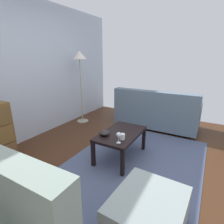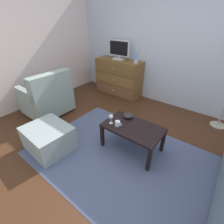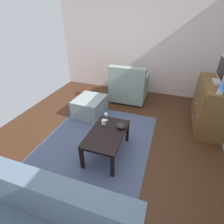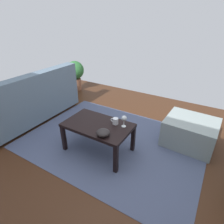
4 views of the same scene
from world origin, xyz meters
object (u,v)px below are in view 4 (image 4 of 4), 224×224
object	(u,v)px
wine_glass	(124,119)
ottoman	(190,132)
coffee_table	(98,128)
mug	(115,121)
couch_large	(29,101)
potted_plant	(75,73)
bowl_decorative	(103,133)

from	to	relation	value
wine_glass	ottoman	world-z (taller)	wine_glass
coffee_table	mug	world-z (taller)	mug
couch_large	potted_plant	world-z (taller)	couch_large
coffee_table	wine_glass	bearing A→B (deg)	-158.34
bowl_decorative	mug	bearing A→B (deg)	-89.12
bowl_decorative	couch_large	size ratio (longest dim) A/B	0.09
coffee_table	couch_large	xyz separation A→B (m)	(1.59, -0.12, -0.03)
coffee_table	couch_large	distance (m)	1.59
ottoman	potted_plant	world-z (taller)	potted_plant
wine_glass	coffee_table	bearing A→B (deg)	21.66
mug	bowl_decorative	world-z (taller)	mug
ottoman	potted_plant	bearing A→B (deg)	-16.74
mug	couch_large	xyz separation A→B (m)	(1.78, 0.01, -0.13)
wine_glass	ottoman	size ratio (longest dim) A/B	0.22
mug	wine_glass	bearing A→B (deg)	-178.10
wine_glass	potted_plant	xyz separation A→B (m)	(2.17, -1.56, -0.11)
coffee_table	couch_large	bearing A→B (deg)	-4.27
potted_plant	couch_large	bearing A→B (deg)	99.51
couch_large	ottoman	distance (m)	2.74
mug	bowl_decorative	xyz separation A→B (m)	(-0.00, 0.30, -0.01)
couch_large	potted_plant	xyz separation A→B (m)	(0.26, -1.57, 0.09)
bowl_decorative	coffee_table	bearing A→B (deg)	-41.11
coffee_table	potted_plant	world-z (taller)	potted_plant
bowl_decorative	ottoman	xyz separation A→B (m)	(-0.86, -0.99, -0.27)
coffee_table	mug	bearing A→B (deg)	-147.77
coffee_table	bowl_decorative	size ratio (longest dim) A/B	5.44
coffee_table	bowl_decorative	xyz separation A→B (m)	(-0.20, 0.18, 0.09)
wine_glass	bowl_decorative	size ratio (longest dim) A/B	0.95
coffee_table	couch_large	world-z (taller)	couch_large
ottoman	coffee_table	bearing A→B (deg)	37.28
mug	potted_plant	bearing A→B (deg)	-37.36
bowl_decorative	potted_plant	bearing A→B (deg)	-42.25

